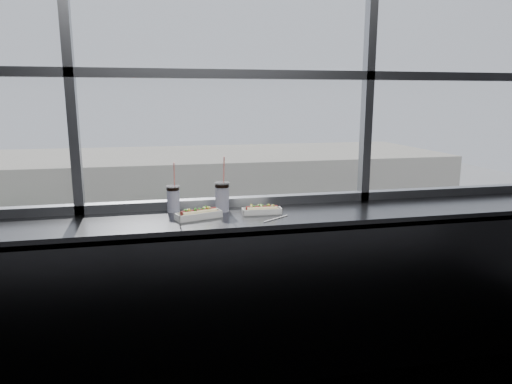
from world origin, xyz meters
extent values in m
plane|color=black|center=(0.00, 1.50, 0.55)|extent=(6.00, 0.00, 6.00)
plane|color=silver|center=(0.00, 1.52, 2.30)|extent=(6.00, 0.00, 6.00)
cube|color=#56575A|center=(0.00, 1.23, 1.07)|extent=(6.00, 0.55, 0.06)
cube|color=#56575A|center=(0.00, 0.97, 0.55)|extent=(6.00, 0.04, 1.04)
cube|color=white|center=(-0.25, 1.21, 1.10)|extent=(0.31, 0.18, 0.01)
cube|color=white|center=(-0.25, 1.21, 1.12)|extent=(0.31, 0.18, 0.04)
cylinder|color=beige|center=(-0.25, 1.21, 1.13)|extent=(0.23, 0.11, 0.05)
cylinder|color=maroon|center=(-0.25, 1.21, 1.14)|extent=(0.23, 0.10, 0.03)
cube|color=white|center=(0.16, 1.24, 1.10)|extent=(0.26, 0.10, 0.01)
cube|color=white|center=(0.16, 1.24, 1.12)|extent=(0.26, 0.10, 0.03)
cylinder|color=beige|center=(0.16, 1.24, 1.13)|extent=(0.20, 0.05, 0.04)
cylinder|color=maroon|center=(0.16, 1.24, 1.14)|extent=(0.21, 0.04, 0.03)
cylinder|color=white|center=(-0.40, 1.42, 1.18)|extent=(0.08, 0.08, 0.17)
cylinder|color=black|center=(-0.40, 1.42, 1.26)|extent=(0.09, 0.09, 0.02)
cylinder|color=silver|center=(-0.40, 1.42, 1.27)|extent=(0.09, 0.09, 0.01)
cylinder|color=#FF7C70|center=(-0.39, 1.42, 1.35)|extent=(0.01, 0.04, 0.18)
cylinder|color=white|center=(-0.08, 1.37, 1.19)|extent=(0.09, 0.09, 0.19)
cylinder|color=black|center=(-0.08, 1.37, 1.28)|extent=(0.10, 0.10, 0.02)
cylinder|color=silver|center=(-0.08, 1.37, 1.29)|extent=(0.10, 0.10, 0.01)
cylinder|color=#FF7C70|center=(-0.07, 1.36, 1.37)|extent=(0.01, 0.05, 0.19)
cylinder|color=white|center=(0.22, 1.09, 1.10)|extent=(0.19, 0.13, 0.01)
ellipsoid|color=silver|center=(-0.35, 1.21, 1.11)|extent=(0.11, 0.08, 0.03)
plane|color=#9C9C9C|center=(0.00, 45.00, -11.00)|extent=(120.00, 120.00, 0.00)
cube|color=black|center=(0.00, 21.50, -10.97)|extent=(80.00, 10.00, 0.06)
cube|color=#9C9C9C|center=(0.00, 29.50, -10.98)|extent=(80.00, 6.00, 0.04)
cube|color=#B5AE9D|center=(0.00, 39.50, -7.00)|extent=(50.00, 14.00, 8.00)
imported|color=maroon|center=(0.83, 25.50, -9.92)|extent=(2.63, 6.16, 2.04)
imported|color=red|center=(-1.91, 17.50, -9.91)|extent=(3.17, 6.40, 2.06)
imported|color=black|center=(-5.71, 17.50, -9.91)|extent=(2.89, 6.30, 2.06)
imported|color=white|center=(7.66, 17.50, -9.95)|extent=(2.96, 6.15, 1.99)
imported|color=navy|center=(15.29, 17.50, -9.86)|extent=(2.94, 6.57, 2.16)
imported|color=#272423|center=(-8.40, 25.50, -10.01)|extent=(2.46, 5.62, 1.85)
imported|color=#F3E5C3|center=(13.58, 25.50, -10.02)|extent=(2.93, 5.76, 1.84)
imported|color=#66605B|center=(8.32, 29.55, -9.98)|extent=(0.87, 0.65, 1.95)
imported|color=#66605B|center=(-6.40, 30.34, -9.88)|extent=(0.96, 0.72, 2.16)
imported|color=#66605B|center=(-0.82, 30.43, -9.94)|extent=(0.91, 0.68, 2.04)
cylinder|color=#47382B|center=(-9.94, 29.50, -9.69)|extent=(0.26, 0.26, 2.61)
sphere|color=#285F20|center=(-9.94, 29.50, -7.30)|extent=(3.48, 3.48, 3.48)
cylinder|color=#47382B|center=(0.31, 29.50, -9.73)|extent=(0.25, 0.25, 2.54)
sphere|color=#285F20|center=(0.31, 29.50, -7.40)|extent=(3.39, 3.39, 3.39)
cylinder|color=#47382B|center=(9.79, 29.50, -9.89)|extent=(0.22, 0.22, 2.22)
sphere|color=#285F20|center=(9.79, 29.50, -7.85)|extent=(2.96, 2.96, 2.96)
camera|label=1|loc=(-0.49, -1.59, 1.84)|focal=32.00mm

